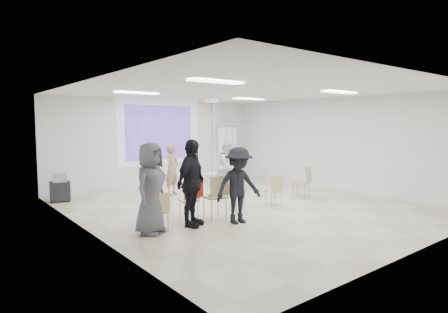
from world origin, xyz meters
TOP-DOWN VIEW (x-y plane):
  - floor at (0.00, 0.00)m, footprint 8.00×9.00m
  - ceiling at (0.00, 0.00)m, footprint 8.00×9.00m
  - wall_back at (0.00, 4.55)m, footprint 8.00×0.10m
  - wall_left at (-4.05, 0.00)m, footprint 0.10×9.00m
  - wall_right at (4.05, 0.00)m, footprint 0.10×9.00m
  - projection_halo at (0.00, 4.49)m, footprint 3.20×0.01m
  - projection_image at (0.00, 4.47)m, footprint 2.60×0.01m
  - pedestal_table at (0.32, 1.99)m, footprint 0.71×0.71m
  - player_left at (-0.68, 2.48)m, footprint 0.77×0.69m
  - player_right at (1.23, 2.14)m, footprint 0.95×0.82m
  - controller_left at (-0.50, 2.73)m, footprint 0.08×0.11m
  - controller_right at (1.05, 2.39)m, footprint 0.07×0.13m
  - chair_far_left at (-2.90, -0.80)m, footprint 0.43×0.45m
  - chair_left_mid at (-1.84, -0.28)m, footprint 0.46×0.49m
  - chair_left_inner at (-1.37, -0.68)m, footprint 0.52×0.55m
  - chair_center at (-0.45, -0.32)m, footprint 0.48×0.50m
  - chair_right_inner at (0.62, -0.55)m, footprint 0.45×0.47m
  - chair_right_far at (2.02, -0.37)m, footprint 0.57×0.59m
  - red_jacket at (-1.82, -0.43)m, footprint 0.42×0.17m
  - laptop at (-1.36, -0.57)m, footprint 0.39×0.31m
  - audience_left at (-2.14, -0.82)m, footprint 1.43×1.25m
  - audience_mid at (-1.21, -1.24)m, footprint 1.31×0.84m
  - audience_outer at (-3.06, -0.76)m, footprint 1.18×1.10m
  - flipchart_easel at (2.84, 4.20)m, footprint 0.86×0.68m
  - av_cart at (-3.65, 3.55)m, footprint 0.60×0.51m
  - ceiling_projector at (0.10, 1.49)m, footprint 0.30×0.25m
  - fluor_panel_nw at (-2.00, 2.00)m, footprint 1.20×0.30m
  - fluor_panel_ne at (2.00, 2.00)m, footprint 1.20×0.30m
  - fluor_panel_sw at (-2.00, -1.50)m, footprint 1.20×0.30m
  - fluor_panel_se at (2.00, -1.50)m, footprint 1.20×0.30m

SIDE VIEW (x-z plane):
  - floor at x=0.00m, z-range -0.10..0.00m
  - av_cart at x=-3.65m, z-range -0.03..0.75m
  - pedestal_table at x=0.32m, z-range 0.04..0.70m
  - chair_right_inner at x=0.62m, z-range 0.07..0.87m
  - chair_far_left at x=-2.90m, z-range 0.07..0.88m
  - chair_left_mid at x=-1.84m, z-range 0.08..0.91m
  - chair_center at x=-0.45m, z-range 0.08..0.94m
  - laptop at x=-1.36m, z-range 0.52..0.55m
  - chair_right_far at x=2.02m, z-range 0.08..1.02m
  - chair_left_inner at x=-1.37m, z-range 0.09..1.08m
  - red_jacket at x=-1.82m, z-range 0.52..0.92m
  - player_right at x=1.23m, z-range 0.00..1.75m
  - player_left at x=-0.68m, z-range 0.00..1.76m
  - audience_mid at x=-1.21m, z-range 0.00..1.88m
  - audience_outer at x=-3.06m, z-range 0.00..2.02m
  - audience_left at x=-2.14m, z-range 0.00..2.11m
  - controller_left at x=-0.50m, z-range 1.14..1.18m
  - controller_right at x=1.05m, z-range 1.16..1.20m
  - wall_back at x=0.00m, z-range 0.00..3.00m
  - wall_left at x=-4.05m, z-range 0.00..3.00m
  - wall_right at x=4.05m, z-range 0.00..3.00m
  - flipchart_easel at x=2.84m, z-range 0.49..2.58m
  - projection_halo at x=0.00m, z-range 0.70..3.00m
  - projection_image at x=0.00m, z-range 0.90..2.80m
  - ceiling_projector at x=0.10m, z-range 1.19..4.19m
  - fluor_panel_nw at x=-2.00m, z-range 2.96..2.98m
  - fluor_panel_ne at x=2.00m, z-range 2.96..2.98m
  - fluor_panel_sw at x=-2.00m, z-range 2.96..2.98m
  - fluor_panel_se at x=2.00m, z-range 2.96..2.98m
  - ceiling at x=0.00m, z-range 3.00..3.10m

